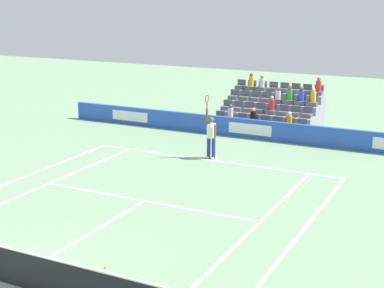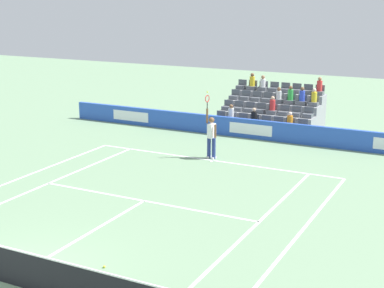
% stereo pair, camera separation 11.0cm
% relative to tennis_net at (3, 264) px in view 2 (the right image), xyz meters
% --- Properties ---
extents(ground_plane, '(80.00, 80.00, 0.00)m').
position_rel_tennis_net_xyz_m(ground_plane, '(0.00, 0.00, -0.49)').
color(ground_plane, gray).
extents(line_baseline, '(10.97, 0.10, 0.01)m').
position_rel_tennis_net_xyz_m(line_baseline, '(0.00, -11.89, -0.49)').
color(line_baseline, white).
rests_on(line_baseline, ground).
extents(line_service, '(8.23, 0.10, 0.01)m').
position_rel_tennis_net_xyz_m(line_service, '(0.00, -6.40, -0.49)').
color(line_service, white).
rests_on(line_service, ground).
extents(line_centre_service, '(0.10, 6.40, 0.01)m').
position_rel_tennis_net_xyz_m(line_centre_service, '(0.00, -3.20, -0.49)').
color(line_centre_service, white).
rests_on(line_centre_service, ground).
extents(line_singles_sideline_left, '(0.10, 11.89, 0.01)m').
position_rel_tennis_net_xyz_m(line_singles_sideline_left, '(4.12, -5.95, -0.49)').
color(line_singles_sideline_left, white).
rests_on(line_singles_sideline_left, ground).
extents(line_singles_sideline_right, '(0.10, 11.89, 0.01)m').
position_rel_tennis_net_xyz_m(line_singles_sideline_right, '(-4.12, -5.95, -0.49)').
color(line_singles_sideline_right, white).
rests_on(line_singles_sideline_right, ground).
extents(line_doubles_sideline_left, '(0.10, 11.89, 0.01)m').
position_rel_tennis_net_xyz_m(line_doubles_sideline_left, '(5.49, -5.95, -0.49)').
color(line_doubles_sideline_left, white).
rests_on(line_doubles_sideline_left, ground).
extents(line_doubles_sideline_right, '(0.10, 11.89, 0.01)m').
position_rel_tennis_net_xyz_m(line_doubles_sideline_right, '(-5.49, -5.95, -0.49)').
color(line_doubles_sideline_right, white).
rests_on(line_doubles_sideline_right, ground).
extents(line_centre_mark, '(0.10, 0.20, 0.01)m').
position_rel_tennis_net_xyz_m(line_centre_mark, '(0.00, -11.79, -0.49)').
color(line_centre_mark, white).
rests_on(line_centre_mark, ground).
extents(sponsor_barrier, '(20.46, 0.22, 0.93)m').
position_rel_tennis_net_xyz_m(sponsor_barrier, '(-0.00, -16.25, -0.03)').
color(sponsor_barrier, blue).
rests_on(sponsor_barrier, ground).
extents(tennis_net, '(11.97, 0.10, 1.07)m').
position_rel_tennis_net_xyz_m(tennis_net, '(0.00, 0.00, 0.00)').
color(tennis_net, '#33383D').
rests_on(tennis_net, ground).
extents(tennis_player, '(0.52, 0.39, 2.85)m').
position_rel_tennis_net_xyz_m(tennis_player, '(0.21, -12.17, 0.50)').
color(tennis_player, navy).
rests_on(tennis_player, ground).
extents(stadium_stand, '(4.96, 3.80, 2.61)m').
position_rel_tennis_net_xyz_m(stadium_stand, '(-0.01, -19.19, 0.20)').
color(stadium_stand, gray).
rests_on(stadium_stand, ground).
extents(loose_tennis_ball, '(0.07, 0.07, 0.07)m').
position_rel_tennis_net_xyz_m(loose_tennis_ball, '(-1.69, -1.73, -0.46)').
color(loose_tennis_ball, '#D1E533').
rests_on(loose_tennis_ball, ground).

